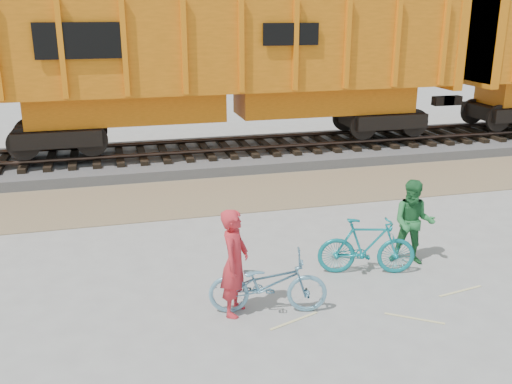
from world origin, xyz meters
TOP-DOWN VIEW (x-y plane):
  - ground at (0.00, 0.00)m, footprint 120.00×120.00m
  - gravel_strip at (0.00, 5.50)m, footprint 120.00×3.00m
  - ballast_bed at (0.00, 9.00)m, footprint 120.00×4.00m
  - track at (0.00, 9.00)m, footprint 120.00×2.60m
  - hopper_car_center at (0.15, 9.00)m, footprint 14.00×3.13m
  - bicycle_blue at (-1.31, -0.41)m, footprint 1.93×1.03m
  - bicycle_teal at (0.75, 0.45)m, footprint 1.79×0.92m
  - person_solo at (-1.81, -0.31)m, footprint 0.66×0.74m
  - person_man at (1.75, 0.65)m, footprint 0.97×0.91m

SIDE VIEW (x-z plane):
  - ground at x=0.00m, z-range 0.00..0.00m
  - gravel_strip at x=0.00m, z-range 0.00..0.02m
  - ballast_bed at x=0.00m, z-range 0.00..0.30m
  - track at x=0.00m, z-range 0.35..0.59m
  - bicycle_blue at x=-1.31m, z-range 0.00..0.96m
  - bicycle_teal at x=0.75m, z-range 0.00..1.04m
  - person_man at x=1.75m, z-range 0.00..1.59m
  - person_solo at x=-1.81m, z-range 0.00..1.70m
  - hopper_car_center at x=0.15m, z-range 0.68..5.33m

